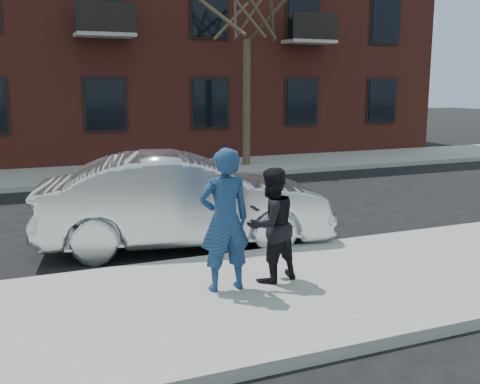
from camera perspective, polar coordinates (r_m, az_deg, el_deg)
name	(u,v)px	position (r m, az deg, el deg)	size (l,w,h in m)	color
ground	(263,295)	(7.87, 2.31, -10.46)	(100.00, 100.00, 0.00)	black
near_sidewalk	(270,297)	(7.64, 3.12, -10.56)	(50.00, 3.50, 0.15)	gray
near_curb	(222,259)	(9.20, -1.80, -6.79)	(50.00, 0.10, 0.15)	#999691
far_sidewalk	(114,173)	(18.37, -12.66, 1.86)	(50.00, 3.50, 0.15)	gray
far_curb	(125,182)	(16.63, -11.56, 0.98)	(50.00, 0.10, 0.15)	#999691
apartment_building	(127,5)	(25.38, -11.43, 18.09)	(24.30, 10.30, 12.30)	maroon
street_tree	(247,2)	(19.40, 0.69, 18.73)	(3.60, 3.60, 6.80)	#3B2F23
silver_sedan	(184,201)	(9.98, -5.69, -0.90)	(1.77, 5.07, 1.67)	silver
man_hoodie	(225,220)	(7.40, -1.58, -2.85)	(0.71, 0.52, 1.92)	navy
man_peacoat	(271,225)	(7.79, 3.18, -3.36)	(0.90, 0.77, 1.60)	black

